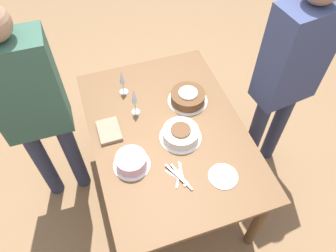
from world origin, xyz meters
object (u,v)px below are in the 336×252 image
Objects in this scene: wine_glass_far at (134,98)px; person_cutting at (289,72)px; cake_center_white at (181,134)px; wine_glass_near at (122,79)px; cake_front_chocolate at (188,97)px; cake_back_decorated at (131,162)px; person_watching at (32,105)px.

person_cutting is (-0.22, -0.98, 0.13)m from wine_glass_far.
wine_glass_near reaches higher than cake_center_white.
wine_glass_far is at bearing 87.61° from cake_front_chocolate.
cake_center_white is 0.58m from wine_glass_near.
cake_back_decorated is at bearing 170.66° from wine_glass_near.
person_watching is at bearing 47.71° from cake_back_decorated.
wine_glass_near is at bearing 60.81° from cake_front_chocolate.
person_cutting is at bearing -102.77° from wine_glass_far.
person_watching reaches higher than cake_center_white.
cake_back_decorated is 0.44m from wine_glass_far.
person_cutting reaches higher than wine_glass_near.
person_cutting reaches higher than cake_front_chocolate.
person_cutting is (0.08, -0.76, 0.24)m from cake_center_white.
cake_center_white is 1.20× the size of cake_back_decorated.
wine_glass_far reaches higher than cake_center_white.
wine_glass_far is 0.62m from person_watching.
cake_back_decorated is 1.03× the size of wine_glass_far.
cake_front_chocolate is at bearing -119.19° from wine_glass_near.
cake_center_white is 0.37m from cake_back_decorated.
wine_glass_near is 0.12× the size of person_cutting.
cake_back_decorated is 0.68m from person_watching.
cake_front_chocolate is 1.01m from person_watching.
wine_glass_far is 0.13× the size of person_cutting.
wine_glass_near is 0.62m from person_watching.
cake_front_chocolate is 0.16× the size of person_cutting.
cake_back_decorated is at bearing 1.93° from person_cutting.
wine_glass_near reaches higher than cake_back_decorated.
cake_back_decorated is 1.15m from person_cutting.
person_cutting is (-0.21, -0.61, 0.24)m from cake_front_chocolate.
wine_glass_far is 0.13× the size of person_watching.
person_watching is (0.26, 1.60, -0.02)m from person_cutting.
wine_glass_near reaches higher than cake_front_chocolate.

